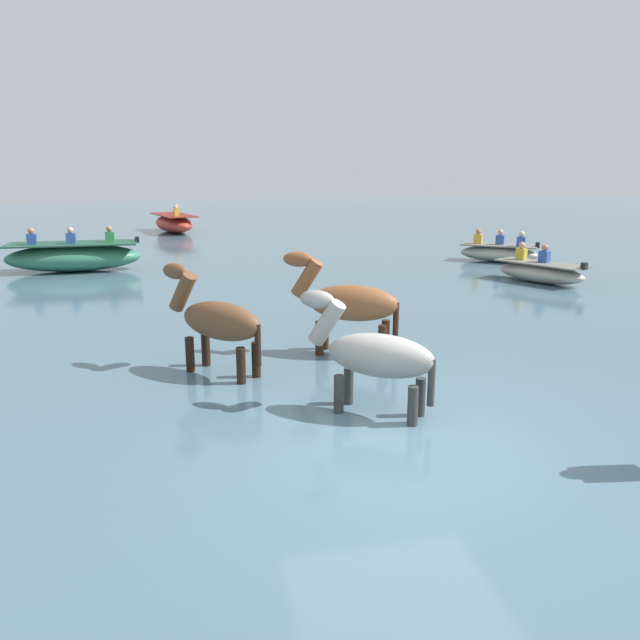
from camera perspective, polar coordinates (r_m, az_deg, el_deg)
The scene contains 9 objects.
ground_plane at distance 7.09m, azimuth 7.89°, elevation -14.85°, with size 120.00×120.00×0.00m, color gray.
water_surface at distance 16.30m, azimuth -3.73°, elevation 2.61°, with size 90.00×90.00×0.43m, color #476675.
horse_lead_bay at distance 9.09m, azimuth -9.51°, elevation -0.32°, with size 1.55×1.53×2.02m.
horse_trailing_grey at distance 7.53m, azimuth 5.06°, elevation -3.58°, with size 1.61×1.30×1.93m.
horse_flank_chestnut at distance 9.92m, azimuth 2.62°, elevation 1.32°, with size 1.87×1.16×2.09m.
boat_distant_east at distance 30.44m, azimuth -13.41°, elevation 8.73°, with size 2.48×4.10×1.32m.
boat_mid_outer at distance 19.63m, azimuth -21.88°, elevation 5.46°, with size 3.86×1.55×1.31m.
boat_near_port at distance 17.45m, azimuth 19.76°, elevation 4.23°, with size 1.94×2.60×1.01m.
boat_mid_channel at distance 20.96m, azimuth 16.26°, elevation 6.03°, with size 2.53×2.24×1.03m.
Camera 1 is at (-2.15, -5.84, 3.39)m, focal length 34.49 mm.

